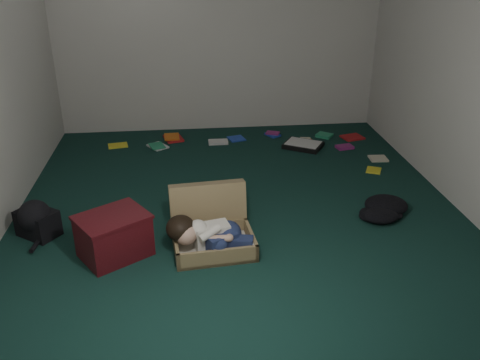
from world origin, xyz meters
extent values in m
plane|color=#102E27|center=(0.00, 0.00, 0.00)|extent=(4.50, 4.50, 0.00)
plane|color=silver|center=(0.00, 2.25, 1.30)|extent=(4.50, 0.00, 4.50)
plane|color=silver|center=(0.00, -2.25, 1.30)|extent=(4.50, 0.00, 4.50)
plane|color=silver|center=(2.00, 0.00, 1.30)|extent=(0.00, 4.50, 4.50)
cube|color=olive|center=(-0.27, -0.71, 0.07)|extent=(0.66, 0.50, 0.14)
cube|color=beige|center=(-0.27, -0.71, 0.04)|extent=(0.60, 0.44, 0.02)
cube|color=olive|center=(-0.29, -0.42, 0.22)|extent=(0.64, 0.25, 0.46)
cube|color=silver|center=(-0.28, -0.73, 0.15)|extent=(0.29, 0.21, 0.20)
sphere|color=tan|center=(-0.48, -0.77, 0.21)|extent=(0.17, 0.17, 0.17)
ellipsoid|color=black|center=(-0.52, -0.73, 0.24)|extent=(0.22, 0.24, 0.19)
ellipsoid|color=#1F294D|center=(-0.15, -0.70, 0.15)|extent=(0.20, 0.24, 0.19)
cube|color=#1F294D|center=(-0.21, -0.81, 0.14)|extent=(0.26, 0.21, 0.12)
cube|color=#1F294D|center=(-0.08, -0.81, 0.12)|extent=(0.23, 0.15, 0.10)
sphere|color=white|center=(0.00, -0.77, 0.10)|extent=(0.10, 0.10, 0.10)
sphere|color=white|center=(0.01, -0.83, 0.10)|extent=(0.09, 0.09, 0.09)
cylinder|color=tan|center=(-0.23, -0.84, 0.19)|extent=(0.17, 0.07, 0.06)
cube|color=#460E13|center=(-1.03, -0.68, 0.16)|extent=(0.61, 0.58, 0.32)
cube|color=#460E13|center=(-1.03, -0.68, 0.34)|extent=(0.64, 0.61, 0.02)
cube|color=black|center=(0.93, 1.43, 0.03)|extent=(0.53, 0.50, 0.05)
cube|color=white|center=(0.93, 1.43, 0.06)|extent=(0.48, 0.44, 0.01)
cube|color=yellow|center=(-1.27, 1.71, 0.01)|extent=(0.21, 0.16, 0.02)
cube|color=#AD171A|center=(-0.61, 1.88, 0.01)|extent=(0.26, 0.25, 0.02)
cube|color=silver|center=(-0.06, 1.69, 0.01)|extent=(0.21, 0.24, 0.02)
cube|color=#2143B5|center=(0.64, 1.88, 0.01)|extent=(0.22, 0.25, 0.02)
cube|color=orange|center=(1.02, 1.57, 0.01)|extent=(0.26, 0.24, 0.02)
cube|color=#268D5E|center=(1.28, 1.77, 0.01)|extent=(0.22, 0.17, 0.02)
cube|color=#91246F|center=(1.42, 1.35, 0.01)|extent=(0.26, 0.26, 0.02)
cube|color=beige|center=(1.69, 0.98, 0.01)|extent=(0.19, 0.24, 0.02)
cube|color=yellow|center=(1.53, 0.67, 0.01)|extent=(0.23, 0.26, 0.02)
cube|color=#AD171A|center=(1.62, 1.68, 0.01)|extent=(0.26, 0.24, 0.02)
cube|color=silver|center=(-0.79, 1.63, 0.01)|extent=(0.23, 0.19, 0.02)
cube|color=#2143B5|center=(0.17, 1.80, 0.01)|extent=(0.26, 0.26, 0.02)
camera|label=1|loc=(-0.44, -4.11, 2.21)|focal=38.00mm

